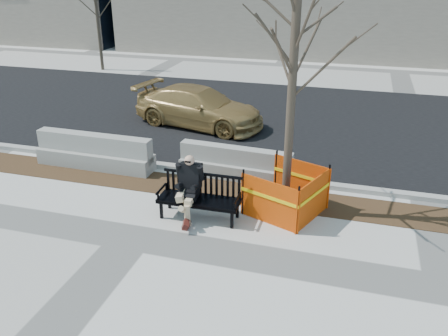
{
  "coord_description": "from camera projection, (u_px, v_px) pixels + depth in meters",
  "views": [
    {
      "loc": [
        4.2,
        -7.51,
        5.31
      ],
      "look_at": [
        1.49,
        1.78,
        1.02
      ],
      "focal_mm": 37.52,
      "sensor_mm": 36.0,
      "label": 1
    }
  ],
  "objects": [
    {
      "name": "jersey_barrier_left",
      "position": [
        97.0,
        167.0,
        13.2
      ],
      "size": [
        3.41,
        0.74,
        0.97
      ],
      "primitive_type": null,
      "rotation": [
        0.0,
        0.0,
        -0.02
      ],
      "color": "gray",
      "rests_on": "ground"
    },
    {
      "name": "mulch_strip",
      "position": [
        178.0,
        185.0,
        12.1
      ],
      "size": [
        40.0,
        1.2,
        0.02
      ],
      "primitive_type": "cube",
      "color": "#47301C",
      "rests_on": "ground"
    },
    {
      "name": "jersey_barrier_right",
      "position": [
        235.0,
        177.0,
        12.55
      ],
      "size": [
        3.07,
        0.8,
        0.87
      ],
      "primitive_type": null,
      "rotation": [
        0.0,
        0.0,
        -0.06
      ],
      "color": "#98968E",
      "rests_on": "ground"
    },
    {
      "name": "far_tree_left",
      "position": [
        103.0,
        70.0,
        25.03
      ],
      "size": [
        2.39,
        2.39,
        4.94
      ],
      "primitive_type": null,
      "rotation": [
        0.0,
        0.0,
        -0.39
      ],
      "color": "#4A3D2F",
      "rests_on": "ground"
    },
    {
      "name": "seated_man",
      "position": [
        190.0,
        215.0,
        10.69
      ],
      "size": [
        0.63,
        1.03,
        1.43
      ],
      "primitive_type": null,
      "rotation": [
        0.0,
        0.0,
        0.01
      ],
      "color": "black",
      "rests_on": "ground"
    },
    {
      "name": "asphalt_street",
      "position": [
        238.0,
        116.0,
        17.54
      ],
      "size": [
        60.0,
        10.4,
        0.01
      ],
      "primitive_type": "cube",
      "color": "black",
      "rests_on": "ground"
    },
    {
      "name": "tree_fence",
      "position": [
        285.0,
        211.0,
        10.86
      ],
      "size": [
        2.89,
        2.89,
        5.58
      ],
      "primitive_type": null,
      "rotation": [
        0.0,
        0.0,
        -0.37
      ],
      "color": "#FE4A07",
      "rests_on": "ground"
    },
    {
      "name": "sedan",
      "position": [
        199.0,
        125.0,
        16.52
      ],
      "size": [
        4.93,
        2.8,
        1.35
      ],
      "primitive_type": "imported",
      "rotation": [
        0.0,
        0.0,
        1.36
      ],
      "color": "#9E7C42",
      "rests_on": "ground"
    },
    {
      "name": "bench",
      "position": [
        200.0,
        218.0,
        10.58
      ],
      "size": [
        1.89,
        0.7,
        1.0
      ],
      "primitive_type": null,
      "rotation": [
        0.0,
        0.0,
        0.01
      ],
      "color": "black",
      "rests_on": "ground"
    },
    {
      "name": "ground",
      "position": [
        132.0,
        237.0,
        9.82
      ],
      "size": [
        120.0,
        120.0,
        0.0
      ],
      "primitive_type": "plane",
      "color": "beige",
      "rests_on": "ground"
    },
    {
      "name": "curb",
      "position": [
        190.0,
        169.0,
        12.91
      ],
      "size": [
        60.0,
        0.25,
        0.12
      ],
      "primitive_type": "cube",
      "color": "#9E9B93",
      "rests_on": "ground"
    }
  ]
}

